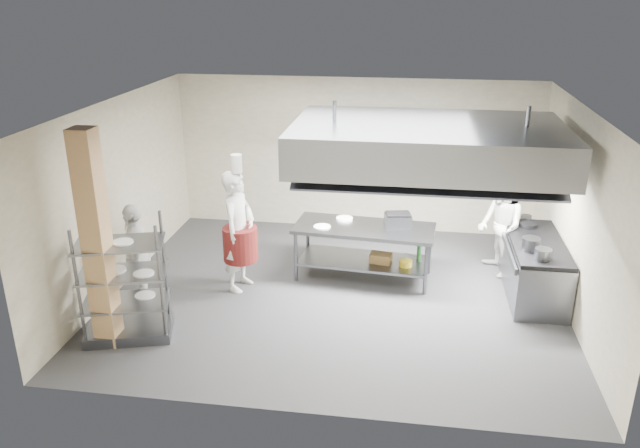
# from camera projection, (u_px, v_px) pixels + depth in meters

# --- Properties ---
(floor) EXTENTS (7.00, 7.00, 0.00)m
(floor) POSITION_uv_depth(u_px,v_px,m) (336.00, 294.00, 9.95)
(floor) COLOR #313133
(floor) RESTS_ON ground
(ceiling) EXTENTS (7.00, 7.00, 0.00)m
(ceiling) POSITION_uv_depth(u_px,v_px,m) (338.00, 106.00, 8.88)
(ceiling) COLOR silver
(ceiling) RESTS_ON wall_back
(wall_back) EXTENTS (7.00, 0.00, 7.00)m
(wall_back) POSITION_uv_depth(u_px,v_px,m) (356.00, 155.00, 12.18)
(wall_back) COLOR #ABA288
(wall_back) RESTS_ON ground
(wall_left) EXTENTS (0.00, 6.00, 6.00)m
(wall_left) POSITION_uv_depth(u_px,v_px,m) (119.00, 195.00, 9.90)
(wall_left) COLOR #ABA288
(wall_left) RESTS_ON ground
(wall_right) EXTENTS (0.00, 6.00, 6.00)m
(wall_right) POSITION_uv_depth(u_px,v_px,m) (579.00, 217.00, 8.93)
(wall_right) COLOR #ABA288
(wall_right) RESTS_ON ground
(column) EXTENTS (0.30, 0.30, 3.00)m
(column) POSITION_uv_depth(u_px,v_px,m) (97.00, 242.00, 8.06)
(column) COLOR tan
(column) RESTS_ON floor
(exhaust_hood) EXTENTS (4.00, 2.50, 0.60)m
(exhaust_hood) POSITION_uv_depth(u_px,v_px,m) (427.00, 144.00, 9.28)
(exhaust_hood) COLOR gray
(exhaust_hood) RESTS_ON ceiling
(hood_strip_a) EXTENTS (1.60, 0.12, 0.04)m
(hood_strip_a) POSITION_uv_depth(u_px,v_px,m) (367.00, 162.00, 9.52)
(hood_strip_a) COLOR white
(hood_strip_a) RESTS_ON exhaust_hood
(hood_strip_b) EXTENTS (1.60, 0.12, 0.04)m
(hood_strip_b) POSITION_uv_depth(u_px,v_px,m) (487.00, 167.00, 9.27)
(hood_strip_b) COLOR white
(hood_strip_b) RESTS_ON exhaust_hood
(wall_shelf) EXTENTS (1.50, 0.28, 0.04)m
(wall_shelf) POSITION_uv_depth(u_px,v_px,m) (450.00, 161.00, 11.79)
(wall_shelf) COLOR gray
(wall_shelf) RESTS_ON wall_back
(island) EXTENTS (2.36, 1.15, 0.91)m
(island) POSITION_uv_depth(u_px,v_px,m) (364.00, 252.00, 10.38)
(island) COLOR gray
(island) RESTS_ON floor
(island_worktop) EXTENTS (2.36, 1.15, 0.06)m
(island_worktop) POSITION_uv_depth(u_px,v_px,m) (364.00, 228.00, 10.22)
(island_worktop) COLOR gray
(island_worktop) RESTS_ON island
(island_undershelf) EXTENTS (2.17, 1.04, 0.04)m
(island_undershelf) POSITION_uv_depth(u_px,v_px,m) (363.00, 260.00, 10.43)
(island_undershelf) COLOR slate
(island_undershelf) RESTS_ON island
(pass_rack) EXTENTS (1.30, 0.97, 1.73)m
(pass_rack) POSITION_uv_depth(u_px,v_px,m) (123.00, 280.00, 8.46)
(pass_rack) COLOR gray
(pass_rack) RESTS_ON floor
(cooking_range) EXTENTS (0.80, 2.00, 0.84)m
(cooking_range) POSITION_uv_depth(u_px,v_px,m) (534.00, 269.00, 9.84)
(cooking_range) COLOR gray
(cooking_range) RESTS_ON floor
(range_top) EXTENTS (0.78, 1.96, 0.06)m
(range_top) POSITION_uv_depth(u_px,v_px,m) (537.00, 243.00, 9.67)
(range_top) COLOR black
(range_top) RESTS_ON cooking_range
(chef_head) EXTENTS (0.61, 0.80, 1.96)m
(chef_head) POSITION_uv_depth(u_px,v_px,m) (239.00, 231.00, 9.83)
(chef_head) COLOR white
(chef_head) RESTS_ON floor
(chef_line) EXTENTS (0.86, 0.98, 1.72)m
(chef_line) POSITION_uv_depth(u_px,v_px,m) (500.00, 226.00, 10.38)
(chef_line) COLOR silver
(chef_line) RESTS_ON floor
(chef_plating) EXTENTS (0.78, 1.04, 1.63)m
(chef_plating) POSITION_uv_depth(u_px,v_px,m) (137.00, 255.00, 9.35)
(chef_plating) COLOR white
(chef_plating) RESTS_ON floor
(griddle) EXTENTS (0.47, 0.40, 0.21)m
(griddle) POSITION_uv_depth(u_px,v_px,m) (398.00, 221.00, 10.18)
(griddle) COLOR slate
(griddle) RESTS_ON island_worktop
(wicker_basket) EXTENTS (0.38, 0.30, 0.15)m
(wicker_basket) POSITION_uv_depth(u_px,v_px,m) (381.00, 258.00, 10.29)
(wicker_basket) COLOR brown
(wicker_basket) RESTS_ON island_undershelf
(stockpot) EXTENTS (0.27, 0.27, 0.19)m
(stockpot) POSITION_uv_depth(u_px,v_px,m) (531.00, 244.00, 9.32)
(stockpot) COLOR gray
(stockpot) RESTS_ON range_top
(plate_stack) EXTENTS (0.28, 0.28, 0.05)m
(plate_stack) POSITION_uv_depth(u_px,v_px,m) (126.00, 300.00, 8.58)
(plate_stack) COLOR white
(plate_stack) RESTS_ON pass_rack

